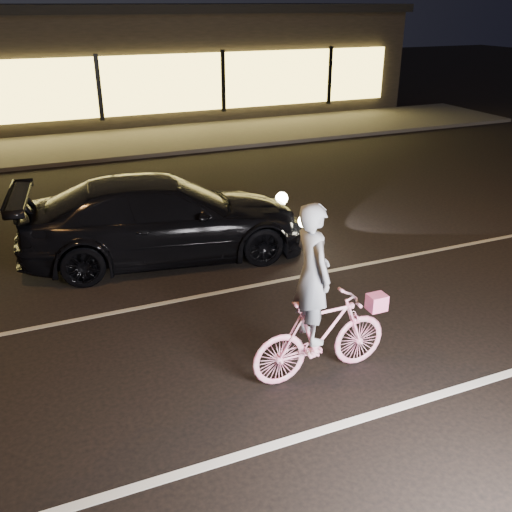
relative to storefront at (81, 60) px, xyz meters
name	(u,v)px	position (x,y,z in m)	size (l,w,h in m)	color
ground	(288,353)	(0.00, -18.97, -2.15)	(90.00, 90.00, 0.00)	black
lane_stripe_near	(347,423)	(0.00, -20.47, -2.14)	(60.00, 0.12, 0.01)	silver
lane_stripe_far	(234,289)	(0.00, -16.97, -2.14)	(60.00, 0.10, 0.01)	gray
sidewalk	(113,144)	(0.00, -5.97, -2.09)	(30.00, 4.00, 0.12)	#383533
storefront	(81,60)	(0.00, 0.00, 0.00)	(25.40, 8.42, 4.20)	black
cyclist	(319,318)	(0.12, -19.52, -1.33)	(1.82, 0.63, 2.29)	#FF3A82
sedan	(164,218)	(-0.66, -15.19, -1.41)	(5.31, 2.71, 1.48)	black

